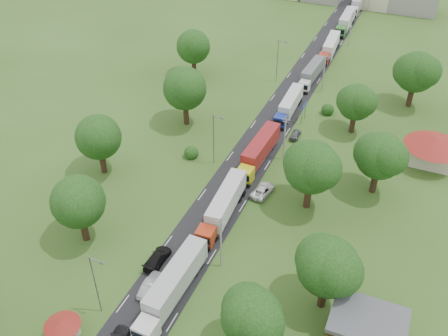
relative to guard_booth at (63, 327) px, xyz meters
The scene contains 36 objects.
ground 26.11m from the guard_booth, 73.94° to the left, with size 260.00×260.00×0.00m, color #2F4A18.
road 45.62m from the guard_booth, 80.91° to the left, with size 8.00×200.00×0.04m, color black.
guard_booth is the anchor object (origin of this frame).
info_sign 61.27m from the guard_booth, 78.32° to the left, with size 0.12×3.10×4.10m.
pole_1 22.17m from the guard_booth, 54.80° to the left, with size 1.60×0.24×9.00m.
pole_2 47.79m from the guard_booth, 74.57° to the left, with size 1.60×0.24×9.00m.
pole_3 75.13m from the guard_booth, 80.26° to the left, with size 1.60×0.24×9.00m.
pole_4 102.82m from the guard_booth, 82.90° to the left, with size 1.60×0.24×9.00m.
lamp_0 6.32m from the guard_booth, 69.68° to the left, with size 2.03×0.22×10.00m.
lamp_1 40.19m from the guard_booth, 87.35° to the left, with size 2.03×0.22×10.00m.
lamp_2 75.10m from the guard_booth, 88.59° to the left, with size 2.03×0.22×10.00m.
tree_2 22.80m from the guard_booth, 18.63° to the left, with size 8.00×8.00×10.10m.
tree_3 32.54m from the guard_booth, 32.26° to the left, with size 8.80×8.80×11.07m.
tree_4 40.95m from the guard_booth, 60.15° to the left, with size 9.60×9.60×12.05m.
tree_5 52.35m from the guard_booth, 55.93° to the left, with size 8.80×8.80×11.07m.
tree_6 64.26m from the guard_booth, 69.75° to the left, with size 8.00×8.00×10.10m.
tree_7 81.58m from the guard_booth, 67.47° to the left, with size 9.60×9.60×12.05m.
tree_10 17.79m from the guard_booth, 117.27° to the left, with size 8.80×8.80×11.07m.
tree_11 33.98m from the guard_booth, 116.16° to the left, with size 8.80×8.80×11.07m.
tree_12 51.26m from the guard_booth, 99.96° to the left, with size 9.60×9.60×12.05m.
tree_13 72.32m from the guard_booth, 103.48° to the left, with size 8.80×8.80×11.07m.
house_brick 35.66m from the guard_booth, 21.39° to the left, with size 8.60×6.60×5.20m.
house_cream 66.42m from the guard_booth, 55.93° to the left, with size 10.08×10.08×5.80m.
truck_0 13.92m from the guard_booth, 48.68° to the left, with size 3.01×15.75×4.36m.
truck_1 28.91m from the guard_booth, 71.92° to the left, with size 3.35×15.27×4.22m.
truck_2 44.34m from the guard_booth, 78.40° to the left, with size 3.07×15.48×4.28m.
truck_3 62.52m from the guard_booth, 81.86° to the left, with size 2.69×13.85×3.83m.
truck_4 78.56m from the guard_booth, 83.34° to the left, with size 2.84×13.68×3.78m.
truck_5 94.51m from the guard_booth, 84.21° to the left, with size 3.20×14.56×4.02m.
truck_6 113.64m from the guard_booth, 85.22° to the left, with size 2.95×15.35×4.25m.
truck_7 130.80m from the guard_booth, 85.88° to the left, with size 2.79×14.71×4.07m.
car_lane_mid 12.15m from the guard_booth, 60.74° to the left, with size 1.78×5.09×1.68m, color #9FA1A7.
car_lane_rear 15.74m from the guard_booth, 74.47° to the left, with size 2.18×5.37×1.56m, color black.
car_verge_near 37.41m from the guard_booth, 70.14° to the left, with size 2.43×5.27×1.46m, color white.
car_verge_far 55.21m from the guard_booth, 76.70° to the left, with size 1.60×3.97×1.35m, color #4F5256.
pedestrian_booth 1.84m from the guard_booth, 59.48° to the left, with size 0.91×0.71×1.88m, color gray.
Camera 1 is at (24.71, -50.69, 52.57)m, focal length 40.00 mm.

